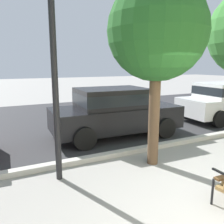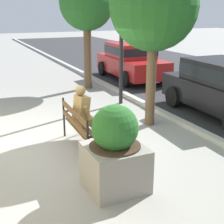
{
  "view_description": "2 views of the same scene",
  "coord_description": "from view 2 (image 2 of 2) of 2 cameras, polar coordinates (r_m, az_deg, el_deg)",
  "views": [
    {
      "loc": [
        -3.68,
        -2.1,
        2.28
      ],
      "look_at": [
        -0.41,
        4.47,
        0.8
      ],
      "focal_mm": 37.68,
      "sensor_mm": 36.0,
      "label": 1
    },
    {
      "loc": [
        6.34,
        -2.1,
        2.87
      ],
      "look_at": [
        0.25,
        0.7,
        0.75
      ],
      "focal_mm": 51.3,
      "sensor_mm": 36.0,
      "label": 2
    }
  ],
  "objects": [
    {
      "name": "curb_stone",
      "position": [
        8.55,
        12.85,
        -2.1
      ],
      "size": [
        60.0,
        0.2,
        0.12
      ],
      "primitive_type": "cube",
      "color": "#B2AFA8",
      "rests_on": "ground"
    },
    {
      "name": "ground_plane",
      "position": [
        7.27,
        -5.84,
        -5.8
      ],
      "size": [
        80.0,
        80.0,
        0.0
      ],
      "primitive_type": "plane",
      "color": "gray"
    },
    {
      "name": "parked_car_red",
      "position": [
        14.14,
        3.38,
        9.25
      ],
      "size": [
        4.17,
        2.06,
        1.56
      ],
      "color": "#B21E1E",
      "rests_on": "ground"
    },
    {
      "name": "lamp_post",
      "position": [
        10.05,
        1.69,
        15.72
      ],
      "size": [
        0.32,
        0.32,
        3.9
      ],
      "color": "black",
      "rests_on": "ground"
    },
    {
      "name": "bronze_statue_seated",
      "position": [
        7.05,
        -4.35,
        -0.69
      ],
      "size": [
        0.6,
        0.82,
        1.37
      ],
      "color": "olive",
      "rests_on": "ground"
    },
    {
      "name": "park_bench",
      "position": [
        6.85,
        -5.41,
        -2.39
      ],
      "size": [
        1.82,
        0.59,
        0.95
      ],
      "color": "brown",
      "rests_on": "ground"
    },
    {
      "name": "street_tree_down_street",
      "position": [
        8.05,
        7.45,
        18.05
      ],
      "size": [
        2.14,
        2.14,
        4.05
      ],
      "color": "brown",
      "rests_on": "ground"
    },
    {
      "name": "concrete_planter",
      "position": [
        5.31,
        0.53,
        -7.05
      ],
      "size": [
        0.94,
        0.94,
        1.46
      ],
      "color": "gray",
      "rests_on": "ground"
    },
    {
      "name": "street_tree_near_bench",
      "position": [
        12.23,
        -4.55,
        18.61
      ],
      "size": [
        1.99,
        1.99,
        4.15
      ],
      "color": "brown",
      "rests_on": "ground"
    }
  ]
}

